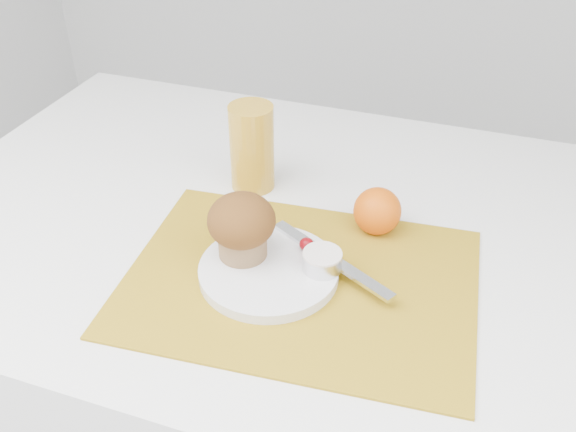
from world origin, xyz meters
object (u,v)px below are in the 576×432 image
(plate, at_px, (269,271))
(juice_glass, at_px, (252,147))
(orange, at_px, (377,211))
(table, at_px, (290,381))
(muffin, at_px, (242,225))

(plate, relative_size, juice_glass, 1.33)
(plate, xyz_separation_m, orange, (0.11, 0.15, 0.02))
(table, bearing_deg, plate, -83.00)
(table, relative_size, juice_glass, 8.32)
(orange, xyz_separation_m, juice_glass, (-0.22, 0.06, 0.04))
(orange, distance_m, muffin, 0.21)
(table, relative_size, muffin, 12.78)
(muffin, bearing_deg, plate, -18.30)
(juice_glass, bearing_deg, muffin, -72.03)
(orange, bearing_deg, plate, -126.53)
(table, bearing_deg, muffin, -102.17)
(plate, distance_m, orange, 0.19)
(plate, bearing_deg, orange, 53.47)
(juice_glass, bearing_deg, table, -39.32)
(plate, relative_size, muffin, 2.04)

